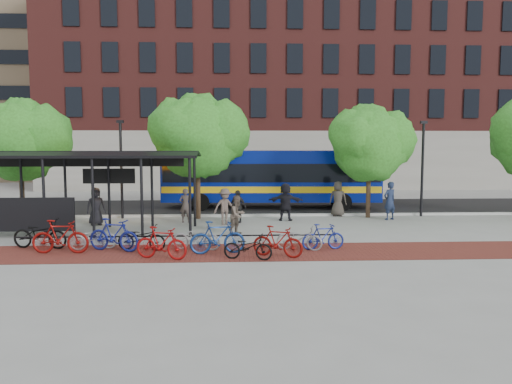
{
  "coord_description": "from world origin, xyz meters",
  "views": [
    {
      "loc": [
        -1.26,
        -22.7,
        3.89
      ],
      "look_at": [
        -0.08,
        1.09,
        1.6
      ],
      "focal_mm": 35.0,
      "sensor_mm": 36.0,
      "label": 1
    }
  ],
  "objects_px": {
    "pedestrian_5": "(286,202)",
    "bike_1": "(60,237)",
    "lamp_post_left": "(121,166)",
    "bike_7": "(218,237)",
    "bike_9": "(278,242)",
    "bike_5": "(161,243)",
    "pedestrian_1": "(186,206)",
    "bike_8": "(248,247)",
    "bike_10": "(299,238)",
    "bike_2": "(94,238)",
    "tree_c": "(371,141)",
    "lamp_post_right": "(422,166)",
    "tree_b": "(199,133)",
    "bike_11": "(323,237)",
    "bus_shelter": "(75,165)",
    "pedestrian_8": "(237,215)",
    "bike_3": "(114,235)",
    "bike_0": "(40,234)",
    "bus": "(271,175)",
    "pedestrian_7": "(390,201)",
    "bike_4": "(142,238)",
    "pedestrian_3": "(225,207)",
    "pedestrian_4": "(238,206)",
    "tree_a": "(22,137)",
    "pedestrian_0": "(96,206)",
    "pedestrian_6": "(338,199)",
    "bike_6": "(196,237)"
  },
  "relations": [
    {
      "from": "bike_9",
      "to": "bike_7",
      "type": "bearing_deg",
      "value": 98.22
    },
    {
      "from": "bike_0",
      "to": "pedestrian_0",
      "type": "height_order",
      "value": "pedestrian_0"
    },
    {
      "from": "lamp_post_right",
      "to": "bike_9",
      "type": "height_order",
      "value": "lamp_post_right"
    },
    {
      "from": "bus",
      "to": "bike_5",
      "type": "xyz_separation_m",
      "value": [
        -4.78,
        -13.43,
        -1.45
      ]
    },
    {
      "from": "bike_5",
      "to": "pedestrian_1",
      "type": "distance_m",
      "value": 7.96
    },
    {
      "from": "lamp_post_left",
      "to": "bike_7",
      "type": "height_order",
      "value": "lamp_post_left"
    },
    {
      "from": "lamp_post_left",
      "to": "bike_8",
      "type": "bearing_deg",
      "value": -57.24
    },
    {
      "from": "bike_0",
      "to": "bike_7",
      "type": "xyz_separation_m",
      "value": [
        6.65,
        -1.25,
        0.04
      ]
    },
    {
      "from": "bike_5",
      "to": "bike_8",
      "type": "height_order",
      "value": "bike_5"
    },
    {
      "from": "pedestrian_8",
      "to": "bike_1",
      "type": "bearing_deg",
      "value": 162.89
    },
    {
      "from": "lamp_post_left",
      "to": "pedestrian_6",
      "type": "distance_m",
      "value": 11.63
    },
    {
      "from": "tree_b",
      "to": "pedestrian_4",
      "type": "distance_m",
      "value": 4.4
    },
    {
      "from": "bike_1",
      "to": "bike_9",
      "type": "height_order",
      "value": "bike_1"
    },
    {
      "from": "bus_shelter",
      "to": "pedestrian_8",
      "type": "distance_m",
      "value": 7.5
    },
    {
      "from": "lamp_post_right",
      "to": "bike_6",
      "type": "height_order",
      "value": "lamp_post_right"
    },
    {
      "from": "lamp_post_left",
      "to": "pedestrian_7",
      "type": "distance_m",
      "value": 14.04
    },
    {
      "from": "bike_7",
      "to": "pedestrian_1",
      "type": "height_order",
      "value": "pedestrian_1"
    },
    {
      "from": "pedestrian_5",
      "to": "bike_1",
      "type": "bearing_deg",
      "value": 50.09
    },
    {
      "from": "bike_2",
      "to": "pedestrian_5",
      "type": "relative_size",
      "value": 0.87
    },
    {
      "from": "pedestrian_0",
      "to": "pedestrian_7",
      "type": "relative_size",
      "value": 0.93
    },
    {
      "from": "lamp_post_left",
      "to": "bike_9",
      "type": "xyz_separation_m",
      "value": [
        7.32,
        -9.41,
        -2.2
      ]
    },
    {
      "from": "bike_8",
      "to": "bike_10",
      "type": "relative_size",
      "value": 0.98
    },
    {
      "from": "lamp_post_right",
      "to": "bike_8",
      "type": "xyz_separation_m",
      "value": [
        -9.72,
        -9.76,
        -2.31
      ]
    },
    {
      "from": "tree_b",
      "to": "lamp_post_right",
      "type": "xyz_separation_m",
      "value": [
        11.9,
        0.25,
        -1.71
      ]
    },
    {
      "from": "bike_0",
      "to": "bike_3",
      "type": "relative_size",
      "value": 1.05
    },
    {
      "from": "bike_1",
      "to": "bike_2",
      "type": "bearing_deg",
      "value": -52.95
    },
    {
      "from": "pedestrian_3",
      "to": "bike_2",
      "type": "bearing_deg",
      "value": -150.58
    },
    {
      "from": "bike_3",
      "to": "bike_10",
      "type": "distance_m",
      "value": 6.77
    },
    {
      "from": "bike_0",
      "to": "bike_3",
      "type": "distance_m",
      "value": 2.94
    },
    {
      "from": "bike_1",
      "to": "bike_11",
      "type": "distance_m",
      "value": 9.47
    },
    {
      "from": "bike_10",
      "to": "bike_6",
      "type": "bearing_deg",
      "value": 104.42
    },
    {
      "from": "tree_a",
      "to": "pedestrian_0",
      "type": "height_order",
      "value": "tree_a"
    },
    {
      "from": "bike_4",
      "to": "pedestrian_6",
      "type": "distance_m",
      "value": 12.3
    },
    {
      "from": "bike_4",
      "to": "pedestrian_3",
      "type": "height_order",
      "value": "pedestrian_3"
    },
    {
      "from": "tree_a",
      "to": "bike_9",
      "type": "distance_m",
      "value": 15.72
    },
    {
      "from": "bike_4",
      "to": "bike_10",
      "type": "distance_m",
      "value": 5.79
    },
    {
      "from": "bike_10",
      "to": "pedestrian_8",
      "type": "bearing_deg",
      "value": 51.26
    },
    {
      "from": "tree_b",
      "to": "bike_10",
      "type": "relative_size",
      "value": 3.77
    },
    {
      "from": "tree_c",
      "to": "bike_7",
      "type": "bearing_deg",
      "value": -132.49
    },
    {
      "from": "pedestrian_6",
      "to": "pedestrian_7",
      "type": "xyz_separation_m",
      "value": [
        2.39,
        -1.38,
        0.03
      ]
    },
    {
      "from": "bike_3",
      "to": "pedestrian_5",
      "type": "bearing_deg",
      "value": -25.49
    },
    {
      "from": "bike_11",
      "to": "pedestrian_5",
      "type": "bearing_deg",
      "value": -3.9
    },
    {
      "from": "bus",
      "to": "pedestrian_7",
      "type": "relative_size",
      "value": 6.63
    },
    {
      "from": "bike_1",
      "to": "pedestrian_8",
      "type": "xyz_separation_m",
      "value": [
        6.35,
        3.56,
        0.23
      ]
    },
    {
      "from": "pedestrian_3",
      "to": "bike_11",
      "type": "bearing_deg",
      "value": -78.01
    },
    {
      "from": "tree_c",
      "to": "lamp_post_right",
      "type": "xyz_separation_m",
      "value": [
        2.91,
        0.25,
        -1.31
      ]
    },
    {
      "from": "bus_shelter",
      "to": "bike_0",
      "type": "bearing_deg",
      "value": -94.55
    },
    {
      "from": "lamp_post_left",
      "to": "pedestrian_8",
      "type": "bearing_deg",
      "value": -39.47
    },
    {
      "from": "tree_a",
      "to": "pedestrian_7",
      "type": "relative_size",
      "value": 3.13
    },
    {
      "from": "bike_7",
      "to": "pedestrian_5",
      "type": "height_order",
      "value": "pedestrian_5"
    }
  ]
}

